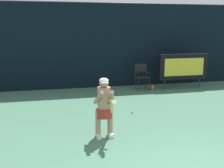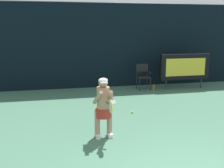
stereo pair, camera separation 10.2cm
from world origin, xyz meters
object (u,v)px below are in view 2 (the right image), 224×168
at_px(water_bottle, 154,87).
at_px(tennis_racket, 111,106).
at_px(umpire_chair, 143,75).
at_px(scoreboard, 185,67).
at_px(tennis_ball_spare, 132,112).
at_px(tennis_player, 103,105).

distance_m(water_bottle, tennis_racket, 5.85).
bearing_deg(umpire_chair, scoreboard, -6.94).
distance_m(umpire_chair, tennis_ball_spare, 3.50).
xyz_separation_m(water_bottle, tennis_ball_spare, (-1.79, -2.85, -0.09)).
relative_size(water_bottle, tennis_player, 0.18).
bearing_deg(water_bottle, umpire_chair, 141.94).
bearing_deg(tennis_player, tennis_racket, -81.87).
relative_size(umpire_chair, tennis_ball_spare, 15.88).
bearing_deg(umpire_chair, tennis_racket, -115.76).
height_order(tennis_player, tennis_racket, tennis_player).
distance_m(umpire_chair, tennis_racket, 5.89).
relative_size(tennis_racket, tennis_ball_spare, 8.85).
bearing_deg(tennis_racket, umpire_chair, 76.78).
bearing_deg(umpire_chair, tennis_player, -118.65).
xyz_separation_m(water_bottle, tennis_racket, (-2.94, -5.00, 0.78)).
relative_size(umpire_chair, tennis_racket, 1.79).
distance_m(scoreboard, tennis_player, 6.38).
xyz_separation_m(scoreboard, umpire_chair, (-1.80, 0.22, -0.33)).
relative_size(scoreboard, water_bottle, 8.30).
xyz_separation_m(scoreboard, water_bottle, (-1.41, -0.08, -0.82)).
relative_size(water_bottle, tennis_ball_spare, 3.90).
distance_m(umpire_chair, tennis_player, 5.48).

